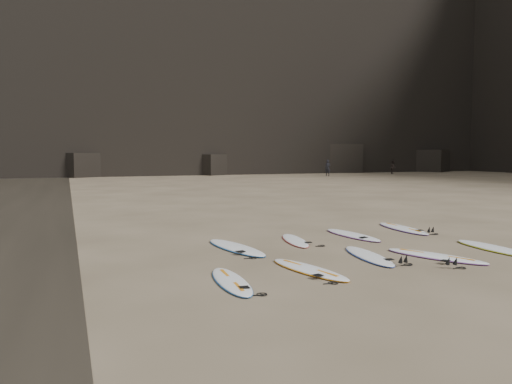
% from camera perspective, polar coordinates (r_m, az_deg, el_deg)
% --- Properties ---
extents(ground, '(240.00, 240.00, 0.00)m').
position_cam_1_polar(ground, '(12.55, 14.91, -7.31)').
color(ground, '#897559').
rests_on(ground, ground).
extents(headland, '(170.00, 101.00, 63.47)m').
position_cam_1_polar(headland, '(68.95, 7.22, 20.06)').
color(headland, black).
rests_on(headland, ground).
extents(surfboard_0, '(0.69, 2.32, 0.08)m').
position_cam_1_polar(surfboard_0, '(9.90, -2.84, -10.11)').
color(surfboard_0, white).
rests_on(surfboard_0, ground).
extents(surfboard_1, '(1.09, 2.50, 0.09)m').
position_cam_1_polar(surfboard_1, '(10.90, 6.08, -8.75)').
color(surfboard_1, white).
rests_on(surfboard_1, ground).
extents(surfboard_2, '(0.97, 2.52, 0.09)m').
position_cam_1_polar(surfboard_2, '(12.52, 12.73, -7.09)').
color(surfboard_2, white).
rests_on(surfboard_2, ground).
extents(surfboard_3, '(1.58, 2.58, 0.09)m').
position_cam_1_polar(surfboard_3, '(12.93, 19.83, -6.87)').
color(surfboard_3, white).
rests_on(surfboard_3, ground).
extents(surfboard_4, '(0.70, 2.67, 0.10)m').
position_cam_1_polar(surfboard_4, '(14.52, 25.67, -5.81)').
color(surfboard_4, white).
rests_on(surfboard_4, ground).
extents(surfboard_5, '(1.15, 2.85, 0.10)m').
position_cam_1_polar(surfboard_5, '(13.25, -2.31, -6.31)').
color(surfboard_5, white).
rests_on(surfboard_5, ground).
extents(surfboard_6, '(0.95, 2.27, 0.08)m').
position_cam_1_polar(surfboard_6, '(14.37, 4.48, -5.51)').
color(surfboard_6, white).
rests_on(surfboard_6, ground).
extents(surfboard_7, '(0.82, 2.59, 0.09)m').
position_cam_1_polar(surfboard_7, '(15.51, 10.95, -4.81)').
color(surfboard_7, white).
rests_on(surfboard_7, ground).
extents(surfboard_8, '(0.87, 2.74, 0.10)m').
position_cam_1_polar(surfboard_8, '(17.20, 16.42, -3.99)').
color(surfboard_8, white).
rests_on(surfboard_8, ground).
extents(person_a, '(0.70, 0.77, 1.76)m').
position_cam_1_polar(person_a, '(54.55, 8.19, 2.75)').
color(person_a, black).
rests_on(person_a, ground).
extents(person_b, '(0.98, 0.98, 1.60)m').
position_cam_1_polar(person_b, '(61.13, 15.41, 2.75)').
color(person_b, black).
rests_on(person_b, ground).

